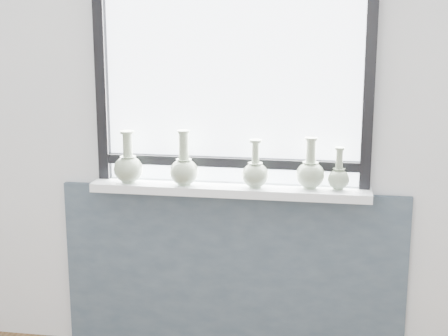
% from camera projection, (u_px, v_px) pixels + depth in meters
% --- Properties ---
extents(back_wall, '(3.60, 0.02, 2.60)m').
position_uv_depth(back_wall, '(233.00, 98.00, 3.24)').
color(back_wall, silver).
rests_on(back_wall, ground).
extents(apron_panel, '(1.70, 0.03, 0.86)m').
position_uv_depth(apron_panel, '(232.00, 273.00, 3.41)').
color(apron_panel, '#485765').
rests_on(apron_panel, ground).
extents(windowsill, '(1.32, 0.18, 0.04)m').
position_uv_depth(windowsill, '(230.00, 189.00, 3.24)').
color(windowsill, white).
rests_on(windowsill, apron_panel).
extents(window, '(1.30, 0.06, 1.05)m').
position_uv_depth(window, '(232.00, 69.00, 3.17)').
color(window, black).
rests_on(window, windowsill).
extents(vase_a, '(0.14, 0.14, 0.25)m').
position_uv_depth(vase_a, '(128.00, 166.00, 3.26)').
color(vase_a, '#90A286').
rests_on(vase_a, windowsill).
extents(vase_b, '(0.14, 0.14, 0.26)m').
position_uv_depth(vase_b, '(184.00, 168.00, 3.22)').
color(vase_b, '#90A286').
rests_on(vase_b, windowsill).
extents(vase_c, '(0.13, 0.13, 0.23)m').
position_uv_depth(vase_c, '(255.00, 173.00, 3.18)').
color(vase_c, '#90A286').
rests_on(vase_c, windowsill).
extents(vase_d, '(0.13, 0.13, 0.24)m').
position_uv_depth(vase_d, '(310.00, 172.00, 3.16)').
color(vase_d, '#90A286').
rests_on(vase_d, windowsill).
extents(vase_e, '(0.10, 0.10, 0.20)m').
position_uv_depth(vase_e, '(339.00, 177.00, 3.14)').
color(vase_e, '#90A286').
rests_on(vase_e, windowsill).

